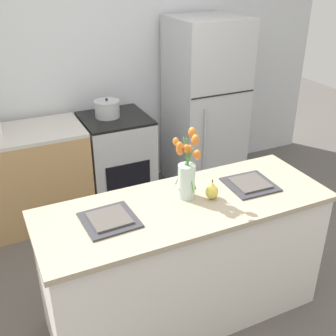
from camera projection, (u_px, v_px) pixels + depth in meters
The scene contains 10 objects.
ground_plane at pixel (183, 311), 2.92m from camera, with size 10.00×10.00×0.00m, color #59544F.
back_wall at pixel (88, 58), 3.92m from camera, with size 5.20×0.08×2.70m.
kitchen_island at pixel (185, 261), 2.72m from camera, with size 1.80×0.66×0.88m.
stove_range at pixel (117, 160), 4.04m from camera, with size 0.60×0.61×0.88m.
refrigerator at pixel (205, 106), 4.22m from camera, with size 0.68×0.67×1.71m.
flower_vase at pixel (187, 171), 2.50m from camera, with size 0.14×0.18×0.45m.
pear_figurine at pixel (212, 191), 2.54m from camera, with size 0.08×0.08×0.13m.
plate_setting_left at pixel (109, 219), 2.34m from camera, with size 0.31×0.31×0.02m.
plate_setting_right at pixel (250, 184), 2.71m from camera, with size 0.31×0.31×0.02m.
cooking_pot at pixel (107, 109), 3.81m from camera, with size 0.23×0.23×0.18m.
Camera 1 is at (-1.02, -1.90, 2.21)m, focal length 45.00 mm.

